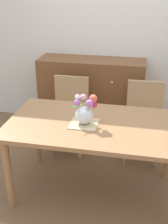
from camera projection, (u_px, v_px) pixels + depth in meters
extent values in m
plane|color=brown|center=(94.00, 190.00, 2.92)|extent=(12.00, 12.00, 0.00)
cube|color=silver|center=(116.00, 25.00, 3.74)|extent=(7.00, 0.10, 2.80)
cube|color=#9E7047|center=(95.00, 125.00, 2.60)|extent=(1.61, 0.90, 0.04)
cylinder|color=#9E7047|center=(8.00, 174.00, 2.57)|extent=(0.07, 0.07, 0.73)
cylinder|color=#9E7047|center=(37.00, 134.00, 3.22)|extent=(0.07, 0.07, 0.73)
cube|color=tan|center=(68.00, 116.00, 3.43)|extent=(0.42, 0.42, 0.04)
cylinder|color=tan|center=(80.00, 142.00, 3.34)|extent=(0.04, 0.04, 0.44)
cylinder|color=tan|center=(50.00, 139.00, 3.41)|extent=(0.04, 0.04, 0.44)
cylinder|color=tan|center=(86.00, 128.00, 3.66)|extent=(0.04, 0.04, 0.44)
cylinder|color=tan|center=(59.00, 125.00, 3.73)|extent=(0.04, 0.04, 0.44)
cube|color=tan|center=(72.00, 93.00, 3.51)|extent=(0.42, 0.04, 0.42)
cube|color=tan|center=(143.00, 123.00, 3.27)|extent=(0.42, 0.42, 0.04)
cylinder|color=tan|center=(157.00, 150.00, 3.18)|extent=(0.04, 0.04, 0.44)
cylinder|color=tan|center=(125.00, 147.00, 3.25)|extent=(0.04, 0.04, 0.44)
cylinder|color=tan|center=(157.00, 135.00, 3.50)|extent=(0.04, 0.04, 0.44)
cylinder|color=tan|center=(127.00, 132.00, 3.57)|extent=(0.04, 0.04, 0.44)
cube|color=tan|center=(145.00, 98.00, 3.35)|extent=(0.42, 0.04, 0.42)
cube|color=brown|center=(91.00, 95.00, 3.93)|extent=(1.40, 0.44, 1.00)
sphere|color=#B7933D|center=(65.00, 80.00, 3.66)|extent=(0.04, 0.04, 0.04)
sphere|color=#B7933D|center=(112.00, 83.00, 3.55)|extent=(0.04, 0.04, 0.04)
sphere|color=#B7933D|center=(66.00, 108.00, 3.83)|extent=(0.04, 0.04, 0.04)
sphere|color=#B7933D|center=(111.00, 112.00, 3.72)|extent=(0.04, 0.04, 0.04)
cube|color=#CCB789|center=(84.00, 124.00, 2.58)|extent=(0.25, 0.25, 0.01)
sphere|color=silver|center=(84.00, 115.00, 2.54)|extent=(0.16, 0.16, 0.16)
sphere|color=#B266C6|center=(90.00, 103.00, 2.47)|extent=(0.07, 0.07, 0.07)
cylinder|color=#478438|center=(89.00, 107.00, 2.49)|extent=(0.01, 0.01, 0.07)
sphere|color=white|center=(82.00, 97.00, 2.59)|extent=(0.04, 0.04, 0.04)
cylinder|color=#478438|center=(82.00, 101.00, 2.60)|extent=(0.01, 0.01, 0.07)
sphere|color=#D12D66|center=(94.00, 105.00, 2.52)|extent=(0.05, 0.05, 0.05)
cylinder|color=#478438|center=(94.00, 107.00, 2.53)|extent=(0.01, 0.01, 0.04)
sphere|color=#EA9EBC|center=(83.00, 97.00, 2.52)|extent=(0.05, 0.05, 0.05)
cylinder|color=#478438|center=(83.00, 102.00, 2.54)|extent=(0.01, 0.01, 0.10)
sphere|color=white|center=(77.00, 97.00, 2.53)|extent=(0.05, 0.05, 0.05)
cylinder|color=#478438|center=(77.00, 102.00, 2.55)|extent=(0.01, 0.01, 0.09)
sphere|color=#B266C6|center=(77.00, 103.00, 2.53)|extent=(0.06, 0.06, 0.06)
cylinder|color=#478438|center=(77.00, 105.00, 2.54)|extent=(0.01, 0.01, 0.05)
sphere|color=#E55B4C|center=(93.00, 99.00, 2.49)|extent=(0.07, 0.07, 0.07)
cylinder|color=#478438|center=(93.00, 104.00, 2.51)|extent=(0.01, 0.01, 0.10)
ellipsoid|color=#478438|center=(75.00, 107.00, 2.47)|extent=(0.07, 0.06, 0.03)
ellipsoid|color=#478438|center=(80.00, 104.00, 2.57)|extent=(0.07, 0.07, 0.02)
ellipsoid|color=#478438|center=(88.00, 101.00, 2.56)|extent=(0.04, 0.07, 0.01)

